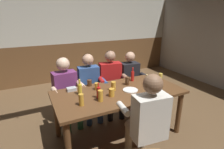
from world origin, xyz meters
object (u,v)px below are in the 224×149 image
at_px(pint_glass_6, 81,100).
at_px(pint_glass_4, 97,86).
at_px(pint_glass_2, 112,93).
at_px(pint_glass_0, 100,96).
at_px(pint_glass_3, 127,81).
at_px(table_candle, 147,77).
at_px(pint_glass_7, 113,86).
at_px(person_1, 90,84).
at_px(person_3, 131,78).
at_px(person_0, 66,88).
at_px(condiment_caddy, 71,89).
at_px(dining_table, 119,97).
at_px(pint_glass_5, 89,83).
at_px(bottle_0, 99,92).
at_px(bottle_1, 133,76).
at_px(plate_0, 130,90).
at_px(person_4, 147,117).
at_px(person_2, 111,80).
at_px(pint_glass_1, 160,76).
at_px(bottle_2, 80,89).

bearing_deg(pint_glass_6, pint_glass_4, 46.75).
bearing_deg(pint_glass_2, pint_glass_0, -160.75).
distance_m(pint_glass_3, pint_glass_4, 0.53).
height_order(table_candle, pint_glass_7, pint_glass_7).
height_order(person_1, person_3, person_1).
relative_size(person_1, pint_glass_4, 11.07).
relative_size(person_0, condiment_caddy, 8.56).
bearing_deg(person_1, condiment_caddy, 44.77).
relative_size(dining_table, pint_glass_4, 17.78).
xyz_separation_m(pint_glass_4, pint_glass_5, (-0.05, 0.20, -0.00)).
xyz_separation_m(bottle_0, pint_glass_2, (0.19, -0.03, -0.03)).
bearing_deg(pint_glass_3, bottle_1, 33.94).
distance_m(bottle_0, bottle_1, 0.87).
height_order(person_3, plate_0, person_3).
xyz_separation_m(bottle_1, pint_glass_5, (-0.75, 0.12, -0.04)).
bearing_deg(table_candle, person_0, 162.06).
height_order(dining_table, person_4, person_4).
relative_size(person_4, pint_glass_6, 8.04).
xyz_separation_m(person_0, person_1, (0.43, -0.00, -0.00)).
xyz_separation_m(person_2, condiment_caddy, (-0.85, -0.35, 0.12)).
height_order(person_0, pint_glass_7, person_0).
xyz_separation_m(person_3, person_4, (-0.64, -1.40, 0.05)).
distance_m(pint_glass_4, pint_glass_5, 0.21).
bearing_deg(person_1, pint_glass_2, 97.59).
xyz_separation_m(person_1, pint_glass_6, (-0.42, -0.88, 0.18)).
height_order(bottle_1, pint_glass_4, bottle_1).
bearing_deg(pint_glass_1, condiment_caddy, 172.09).
height_order(dining_table, bottle_0, bottle_0).
xyz_separation_m(person_1, table_candle, (0.93, -0.44, 0.14)).
height_order(pint_glass_2, pint_glass_5, pint_glass_2).
xyz_separation_m(pint_glass_2, pint_glass_4, (-0.10, 0.31, -0.00)).
height_order(person_2, pint_glass_5, person_2).
bearing_deg(pint_glass_6, bottle_0, 19.72).
distance_m(person_4, plate_0, 0.68).
relative_size(person_3, plate_0, 5.15).
distance_m(person_2, pint_glass_6, 1.23).
bearing_deg(pint_glass_4, pint_glass_0, -104.49).
height_order(table_candle, condiment_caddy, table_candle).
xyz_separation_m(plate_0, bottle_2, (-0.73, 0.20, 0.08)).
bearing_deg(bottle_2, person_0, 99.26).
height_order(bottle_1, pint_glass_2, bottle_1).
height_order(condiment_caddy, bottle_1, bottle_1).
bearing_deg(bottle_2, pint_glass_0, -60.70).
relative_size(plate_0, pint_glass_7, 1.67).
height_order(person_2, pint_glass_6, person_2).
xyz_separation_m(person_0, bottle_1, (1.07, -0.41, 0.19)).
height_order(bottle_1, bottle_2, bottle_1).
distance_m(bottle_2, pint_glass_7, 0.51).
bearing_deg(person_1, pint_glass_6, 68.84).
bearing_deg(bottle_0, pint_glass_2, -8.05).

